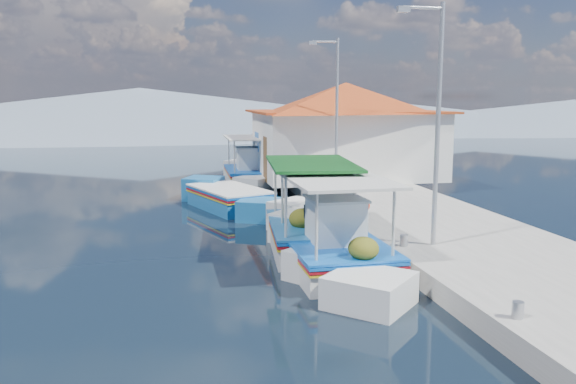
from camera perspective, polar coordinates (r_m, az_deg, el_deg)
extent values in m
plane|color=black|center=(12.49, -1.82, -10.65)|extent=(160.00, 160.00, 0.00)
cube|color=#AEAAA2|center=(19.66, 12.35, -2.69)|extent=(5.00, 44.00, 0.50)
cylinder|color=#A5A8AD|center=(10.94, 21.45, -10.63)|extent=(0.20, 0.20, 0.30)
cylinder|color=#A5A8AD|center=(15.18, 11.20, -4.64)|extent=(0.20, 0.20, 0.30)
cylinder|color=#A5A8AD|center=(20.72, 4.83, -0.77)|extent=(0.20, 0.20, 0.30)
cylinder|color=#A5A8AD|center=(26.46, 1.20, 1.45)|extent=(0.20, 0.20, 0.30)
cube|color=silver|center=(14.82, 4.24, -6.54)|extent=(2.25, 4.36, 0.95)
cube|color=silver|center=(17.49, 1.81, -3.66)|extent=(2.24, 2.24, 1.05)
cube|color=silver|center=(12.28, 7.66, -9.99)|extent=(2.18, 2.18, 0.90)
cube|color=#0E56B6|center=(14.71, 4.26, -4.89)|extent=(2.31, 4.49, 0.06)
cube|color=maroon|center=(14.73, 4.26, -5.20)|extent=(2.31, 4.49, 0.05)
cube|color=gold|center=(14.74, 4.25, -5.46)|extent=(2.31, 4.49, 0.04)
cube|color=#0E56B6|center=(14.69, 4.26, -4.63)|extent=(2.34, 4.45, 0.05)
cube|color=brown|center=(14.70, 4.26, -4.74)|extent=(2.07, 4.27, 0.05)
cube|color=silver|center=(14.29, 4.60, -2.89)|extent=(1.22, 1.31, 1.10)
cube|color=silver|center=(14.18, 4.63, -0.64)|extent=(1.33, 1.41, 0.06)
cylinder|color=beige|center=(16.08, -0.42, -0.59)|extent=(0.07, 0.07, 1.60)
cylinder|color=beige|center=(16.48, 5.61, -0.39)|extent=(0.07, 0.07, 1.60)
cylinder|color=beige|center=(12.58, 2.59, -3.38)|extent=(0.07, 0.07, 1.60)
cylinder|color=beige|center=(13.10, 10.10, -3.01)|extent=(0.07, 0.07, 1.60)
cube|color=silver|center=(14.39, 4.34, 1.44)|extent=(2.36, 4.36, 0.07)
ellipsoid|color=#484E15|center=(15.86, 1.57, -2.62)|extent=(0.76, 0.84, 0.57)
ellipsoid|color=#484E15|center=(16.51, 3.57, -2.32)|extent=(0.64, 0.70, 0.48)
ellipsoid|color=#484E15|center=(13.02, 7.19, -5.48)|extent=(0.68, 0.75, 0.51)
sphere|color=red|center=(15.38, 7.31, -1.31)|extent=(0.40, 0.40, 0.40)
cube|color=silver|center=(16.39, 2.22, -4.92)|extent=(2.52, 4.16, 1.01)
cube|color=silver|center=(18.83, -0.49, -2.65)|extent=(2.16, 2.16, 1.12)
cube|color=silver|center=(14.08, 5.75, -7.36)|extent=(2.10, 2.10, 0.96)
cube|color=#0E56B6|center=(16.28, 2.23, -3.32)|extent=(2.60, 4.28, 0.06)
cube|color=maroon|center=(16.30, 2.22, -3.62)|extent=(2.60, 4.28, 0.05)
cube|color=gold|center=(16.32, 2.22, -3.87)|extent=(2.60, 4.28, 0.04)
cube|color=#1A619E|center=(16.27, 2.23, -3.07)|extent=(2.62, 4.25, 0.05)
cube|color=brown|center=(16.28, 2.23, -3.18)|extent=(2.35, 4.06, 0.05)
cylinder|color=beige|center=(17.43, -2.23, 0.51)|extent=(0.07, 0.07, 1.70)
cylinder|color=beige|center=(17.95, 3.03, 0.76)|extent=(0.07, 0.07, 1.70)
cylinder|color=beige|center=(14.29, 1.26, -1.44)|extent=(0.07, 0.07, 1.70)
cylinder|color=beige|center=(14.91, 7.48, -1.06)|extent=(0.07, 0.07, 1.70)
cube|color=#0D4416|center=(15.99, 2.27, 2.80)|extent=(2.63, 4.17, 0.07)
cube|color=#1A619E|center=(22.50, -5.71, -1.05)|extent=(3.09, 4.12, 1.02)
cube|color=#1A619E|center=(24.83, -4.31, 0.25)|extent=(1.86, 1.86, 1.13)
cube|color=#1A619E|center=(20.24, -7.37, -2.24)|extent=(1.80, 1.80, 0.97)
cube|color=#0E56B6|center=(22.42, -5.73, 0.14)|extent=(3.18, 4.25, 0.06)
cube|color=maroon|center=(22.43, -5.72, -0.07)|extent=(3.18, 4.25, 0.05)
cube|color=gold|center=(22.44, -5.72, -0.26)|extent=(3.18, 4.25, 0.04)
cube|color=silver|center=(22.41, -5.73, 0.33)|extent=(3.19, 4.22, 0.05)
cube|color=brown|center=(22.41, -5.73, 0.25)|extent=(2.92, 4.00, 0.05)
cube|color=silver|center=(29.16, -3.87, 1.30)|extent=(2.14, 4.00, 0.93)
cube|color=silver|center=(31.74, -4.60, 2.16)|extent=(2.10, 2.10, 1.03)
cube|color=silver|center=(26.66, -3.03, 0.56)|extent=(2.04, 2.04, 0.88)
cube|color=#0E56B6|center=(29.11, -3.88, 2.14)|extent=(2.21, 4.12, 0.06)
cube|color=maroon|center=(29.12, -3.87, 1.99)|extent=(2.21, 4.12, 0.05)
cube|color=gold|center=(29.12, -3.87, 1.86)|extent=(2.21, 4.12, 0.04)
cube|color=#0E56B6|center=(29.10, -3.88, 2.28)|extent=(2.23, 4.08, 0.05)
cube|color=brown|center=(29.10, -3.88, 2.22)|extent=(1.98, 3.92, 0.05)
cube|color=silver|center=(28.75, -3.80, 3.22)|extent=(1.16, 1.30, 1.08)
cube|color=silver|center=(28.70, -3.81, 4.33)|extent=(1.27, 1.40, 0.06)
cylinder|color=beige|center=(30.55, -5.90, 4.01)|extent=(0.07, 0.07, 1.57)
cylinder|color=beige|center=(30.78, -2.84, 4.09)|extent=(0.07, 0.07, 1.57)
cylinder|color=beige|center=(27.26, -5.08, 3.39)|extent=(0.07, 0.07, 1.57)
cylinder|color=beige|center=(27.52, -1.66, 3.48)|extent=(0.07, 0.07, 1.57)
cube|color=silver|center=(28.95, -3.91, 5.31)|extent=(2.25, 4.00, 0.07)
cube|color=white|center=(27.89, 5.59, 4.60)|extent=(8.00, 6.00, 3.00)
cube|color=#A63517|center=(27.81, 5.64, 7.79)|extent=(8.64, 6.48, 0.10)
pyramid|color=#A63517|center=(27.80, 5.66, 9.13)|extent=(10.49, 10.49, 1.40)
cube|color=brown|center=(26.06, -2.19, 3.21)|extent=(0.06, 1.00, 2.00)
cube|color=#0E56B6|center=(28.47, -3.01, 4.93)|extent=(0.06, 1.20, 0.90)
cylinder|color=#A5A8AD|center=(15.09, 14.36, 6.13)|extent=(0.12, 0.12, 6.00)
cylinder|color=#A5A8AD|center=(15.01, 13.02, 17.08)|extent=(1.00, 0.08, 0.08)
cube|color=#A5A8AD|center=(14.81, 11.17, 17.05)|extent=(0.30, 0.14, 0.14)
cylinder|color=#A5A8AD|center=(23.52, 4.76, 7.41)|extent=(0.12, 0.12, 6.00)
cylinder|color=#A5A8AD|center=(23.47, 3.64, 14.39)|extent=(1.00, 0.08, 0.08)
cube|color=#A5A8AD|center=(23.34, 2.42, 14.30)|extent=(0.30, 0.14, 0.14)
cone|color=slate|center=(67.67, -14.16, 7.48)|extent=(96.00, 96.00, 5.50)
cone|color=slate|center=(72.80, 10.36, 7.04)|extent=(76.80, 76.80, 3.80)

